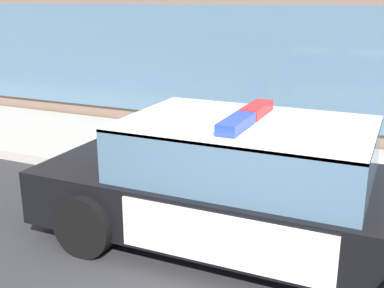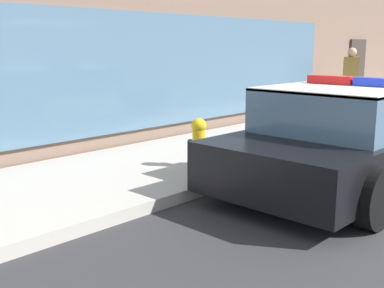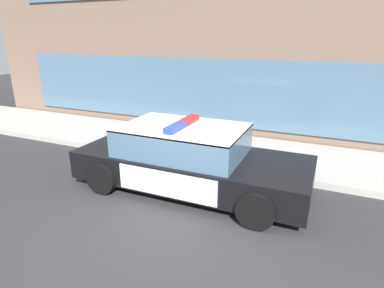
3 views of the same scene
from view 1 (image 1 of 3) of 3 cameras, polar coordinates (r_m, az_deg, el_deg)
sidewalk at (r=7.58m, az=15.92°, el=-3.35°), size 48.00×2.71×0.15m
police_cruiser at (r=5.21m, az=7.71°, el=-5.01°), size 4.91×2.13×1.49m
fire_hydrant at (r=7.26m, az=1.79°, el=-0.02°), size 0.34×0.39×0.73m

